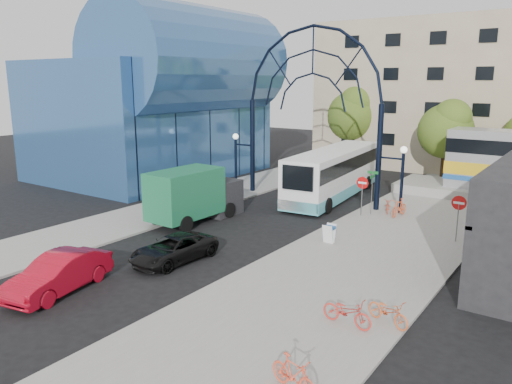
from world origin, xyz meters
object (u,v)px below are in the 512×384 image
Objects in this scene: gateway_arch at (312,78)px; bike_near_a at (388,205)px; bike_far_c at (347,312)px; city_bus at (334,173)px; do_not_enter_sign at (459,207)px; tree_north_b at (354,113)px; stop_sign at (362,186)px; red_sedan at (59,274)px; bike_far_a at (388,311)px; bike_near_b at (399,208)px; bike_far_b at (294,374)px; sandwich_board at (329,231)px; green_truck at (195,195)px; street_name_sign at (372,183)px; tree_north_a at (447,128)px; black_suv at (174,249)px.

bike_near_a is at bearing -2.05° from gateway_arch.
city_bus is at bearing 32.22° from bike_far_c.
do_not_enter_sign is 0.31× the size of tree_north_b.
stop_sign reaches higher than bike_far_c.
do_not_enter_sign is 19.59m from red_sedan.
do_not_enter_sign is 10.98m from bike_far_a.
bike_near_b reaches higher than bike_far_b.
bike_far_a is at bearing 10.43° from red_sedan.
red_sedan is (-0.73, -19.65, -7.78)m from gateway_arch.
sandwich_board is 8.95m from bike_far_a.
city_bus is 7.48× the size of bike_far_b.
green_truck is (-7.99, -6.58, -0.35)m from stop_sign.
gateway_arch is 9.90m from bike_near_a.
do_not_enter_sign is 2.51× the size of sandwich_board.
tree_north_b reaches higher than street_name_sign.
gateway_arch is 7.09m from city_bus.
bike_near_b is 14.80m from bike_far_a.
bike_near_b is (0.68, -12.72, -3.94)m from tree_north_a.
street_name_sign is at bearing 41.98° from green_truck.
gateway_arch reaches higher than do_not_enter_sign.
bike_far_b reaches higher than bike_far_c.
gateway_arch is at bearing 37.46° from bike_far_c.
bike_near_b is (5.96, -2.88, -1.16)m from city_bus.
bike_near_a is 0.97× the size of bike_near_b.
black_suv is at bearing 63.92° from red_sedan.
bike_far_a is (14.53, -6.30, -1.06)m from green_truck.
stop_sign is at bearing 25.99° from bike_far_c.
bike_near_a is at bearing -91.17° from tree_north_a.
sandwich_board is at bearing 5.06° from green_truck.
sandwich_board is 0.57× the size of bike_far_b.
bike_far_b is 0.92× the size of bike_far_c.
red_sedan is at bearing -126.86° from do_not_enter_sign.
stop_sign is at bearing -140.28° from bike_near_b.
green_truck is (-8.39, -7.18, -0.49)m from street_name_sign.
bike_near_b is at bearing 142.59° from do_not_enter_sign.
bike_far_b reaches higher than sandwich_board.
black_suv is at bearing -96.23° from city_bus.
city_bus is 5.67m from bike_near_a.
street_name_sign is 0.59× the size of red_sedan.
bike_near_b is (2.00, 1.21, -1.32)m from stop_sign.
street_name_sign is 0.62× the size of black_suv.
bike_far_b is (5.03, -12.10, -0.10)m from sandwich_board.
tree_north_b reaches higher than black_suv.
black_suv is 11.47m from bike_far_b.
tree_north_a reaches higher than bike_far_a.
bike_far_b is at bearing -91.31° from do_not_enter_sign.
do_not_enter_sign is at bearing -19.99° from gateway_arch.
city_bus is at bearing 92.90° from black_suv.
city_bus is 2.89× the size of black_suv.
do_not_enter_sign is 0.35× the size of tree_north_a.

